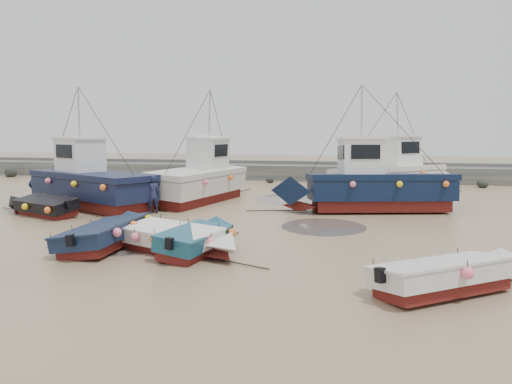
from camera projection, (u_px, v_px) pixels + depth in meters
ground at (203, 239)px, 18.63m from camera, size 120.00×120.00×0.00m
seawall at (287, 172)px, 39.91m from camera, size 60.00×4.92×1.50m
puddle_a at (109, 245)px, 17.63m from camera, size 4.58×4.58×0.01m
puddle_b at (324, 227)px, 20.94m from camera, size 3.57×3.57×0.01m
puddle_c at (46, 208)px, 25.94m from camera, size 4.52×4.52×0.01m
puddle_d at (309, 199)px, 28.97m from camera, size 6.21×6.21×0.01m
dinghy_1 at (111, 230)px, 17.54m from camera, size 2.29×6.39×1.43m
dinghy_2 at (198, 236)px, 16.55m from camera, size 2.28×5.18×1.43m
dinghy_3 at (455, 271)px, 12.47m from camera, size 5.20×4.10×1.43m
dinghy_4 at (43, 204)px, 23.68m from camera, size 5.41×2.87×1.43m
dinghy_5 at (179, 237)px, 16.44m from camera, size 5.58×3.25×1.43m
cabin_boat_0 at (85, 182)px, 26.06m from camera, size 10.17×6.22×6.22m
cabin_boat_1 at (203, 178)px, 28.13m from camera, size 4.32×10.06×6.22m
cabin_boat_2 at (368, 185)px, 24.66m from camera, size 10.22×4.37×6.22m
cabin_boat_3 at (396, 175)px, 29.62m from camera, size 8.40×7.50×6.22m
person at (153, 213)px, 24.25m from camera, size 0.81×0.75×1.86m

